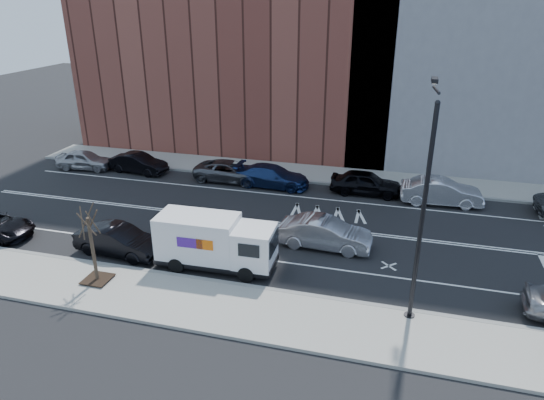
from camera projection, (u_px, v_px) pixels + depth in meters
The scene contains 18 objects.
ground at pixel (286, 224), 28.32m from camera, with size 120.00×120.00×0.00m, color black.
sidewalk_near at pixel (238, 310), 20.47m from camera, with size 44.00×3.60×0.15m, color gray.
sidewalk_far at pixel (314, 174), 36.12m from camera, with size 44.00×3.60×0.15m, color gray.
curb_near at pixel (251, 287), 22.07m from camera, with size 44.00×0.25×0.17m, color gray.
curb_far at pixel (309, 182), 34.52m from camera, with size 44.00×0.25×0.17m, color gray.
road_markings at pixel (286, 224), 28.32m from camera, with size 40.00×8.60×0.01m, color white, non-canonical shape.
bldg_brick at pixel (238, 13), 39.83m from camera, with size 26.00×10.00×22.00m, color brown.
streetlight at pixel (424, 201), 18.52m from camera, with size 0.44×4.02×9.34m.
street_tree at pixel (94, 256), 21.97m from camera, with size 1.20×1.20×3.75m.
fedex_van at pixel (215, 242), 23.34m from camera, with size 5.87×2.19×2.66m.
far_parked_a at pixel (85, 160), 37.10m from camera, with size 1.73×4.31×1.47m, color #9D9DA1.
far_parked_b at pixel (139, 163), 36.35m from camera, with size 1.54×4.43×1.46m, color black.
far_parked_c at pixel (230, 171), 34.72m from camera, with size 2.38×5.16×1.44m, color #4E4F55.
far_parked_d at pixel (272, 176), 33.69m from camera, with size 2.11×5.18×1.50m, color navy.
far_parked_e at pixel (366, 183), 32.38m from camera, with size 1.88×4.68×1.59m, color black.
far_parked_f at pixel (441, 192), 30.80m from camera, with size 1.76×5.04×1.66m, color silver.
driving_sedan at pixel (325, 233), 25.47m from camera, with size 1.70×4.88×1.61m, color #AEAEB3.
near_parked_rear_a at pixel (119, 241), 24.81m from camera, with size 1.61×4.61×1.52m, color black.
Camera 1 is at (5.83, -24.87, 12.34)m, focal length 32.00 mm.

